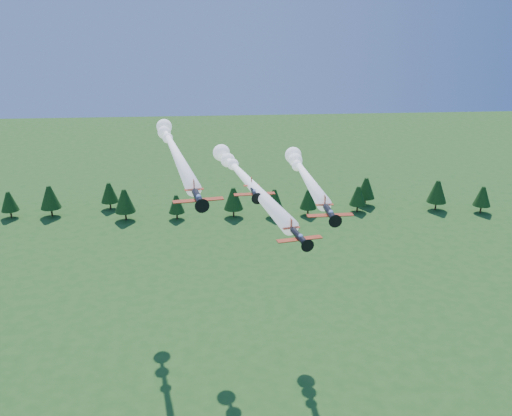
{
  "coord_description": "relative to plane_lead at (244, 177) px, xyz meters",
  "views": [
    {
      "loc": [
        -9.29,
        -84.07,
        72.06
      ],
      "look_at": [
        -2.55,
        0.0,
        41.55
      ],
      "focal_mm": 40.0,
      "sensor_mm": 36.0,
      "label": 1
    }
  ],
  "objects": [
    {
      "name": "treeline",
      "position": [
        5.15,
        89.87,
        -34.42
      ],
      "size": [
        174.78,
        20.96,
        11.26
      ],
      "color": "#382314",
      "rests_on": "ground"
    },
    {
      "name": "plane_slot",
      "position": [
        1.2,
        -9.2,
        0.07
      ],
      "size": [
        7.26,
        7.88,
        2.55
      ],
      "rotation": [
        0.0,
        0.0,
        0.07
      ],
      "color": "black",
      "rests_on": "ground"
    },
    {
      "name": "plane_left",
      "position": [
        -13.88,
        13.43,
        2.66
      ],
      "size": [
        15.1,
        59.68,
        3.7
      ],
      "rotation": [
        0.0,
        0.0,
        0.17
      ],
      "color": "black",
      "rests_on": "ground"
    },
    {
      "name": "plane_lead",
      "position": [
        0.0,
        0.0,
        0.0
      ],
      "size": [
        14.87,
        53.16,
        3.7
      ],
      "rotation": [
        0.0,
        0.0,
        0.2
      ],
      "color": "black",
      "rests_on": "ground"
    },
    {
      "name": "plane_right",
      "position": [
        12.61,
        7.81,
        -1.66
      ],
      "size": [
        7.74,
        42.66,
        3.7
      ],
      "rotation": [
        0.0,
        0.0,
        0.02
      ],
      "color": "black",
      "rests_on": "ground"
    }
  ]
}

